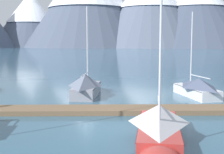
{
  "coord_description": "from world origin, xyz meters",
  "views": [
    {
      "loc": [
        -1.89,
        -15.07,
        4.47
      ],
      "look_at": [
        0.0,
        6.0,
        2.0
      ],
      "focal_mm": 49.91,
      "sensor_mm": 36.0,
      "label": 1
    }
  ],
  "objects": [
    {
      "name": "mountain_rear_spur",
      "position": [
        72.34,
        189.64,
        24.79
      ],
      "size": [
        87.81,
        87.81,
        47.28
      ],
      "color": "#424C60",
      "rests_on": "ground"
    },
    {
      "name": "sailboat_mid_dock_port",
      "position": [
        -1.72,
        10.21,
        0.85
      ],
      "size": [
        2.72,
        6.47,
        7.25
      ],
      "color": "#93939E",
      "rests_on": "ground"
    },
    {
      "name": "sailboat_mid_dock_starboard",
      "position": [
        1.31,
        -2.17,
        0.76
      ],
      "size": [
        3.08,
        6.67,
        8.76
      ],
      "color": "#B2332D",
      "rests_on": "ground"
    },
    {
      "name": "dock",
      "position": [
        0.0,
        4.0,
        0.15
      ],
      "size": [
        28.5,
        4.11,
        0.3
      ],
      "color": "brown",
      "rests_on": "ground"
    },
    {
      "name": "mountain_east_summit",
      "position": [
        42.42,
        192.22,
        28.33
      ],
      "size": [
        77.43,
        77.43,
        53.32
      ],
      "color": "slate",
      "rests_on": "ground"
    },
    {
      "name": "mountain_central_massif",
      "position": [
        -41.13,
        223.59,
        21.47
      ],
      "size": [
        60.32,
        60.32,
        40.1
      ],
      "color": "#4C566B",
      "rests_on": "ground"
    },
    {
      "name": "ground_plane",
      "position": [
        0.0,
        0.0,
        0.0
      ],
      "size": [
        700.0,
        700.0,
        0.0
      ],
      "primitive_type": "plane",
      "color": "#335B75"
    },
    {
      "name": "sailboat_far_berth",
      "position": [
        7.05,
        9.02,
        0.73
      ],
      "size": [
        2.46,
        6.08,
        6.8
      ],
      "color": "white",
      "rests_on": "ground"
    }
  ]
}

